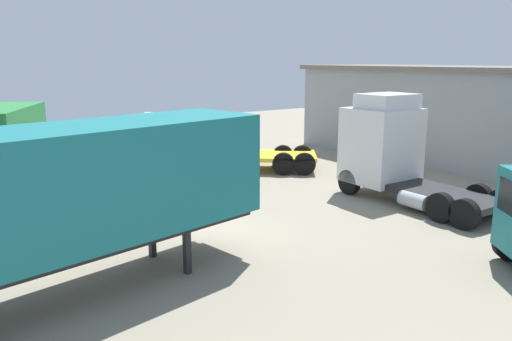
{
  "coord_description": "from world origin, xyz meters",
  "views": [
    {
      "loc": [
        12.79,
        -7.31,
        5.42
      ],
      "look_at": [
        -1.02,
        2.66,
        1.6
      ],
      "focal_mm": 35.0,
      "sensor_mm": 36.0,
      "label": 1
    }
  ],
  "objects_px": {
    "flatbed_truck_white": "(189,144)",
    "traffic_cone": "(46,214)",
    "tractor_unit_white": "(390,149)",
    "container_trailer_orange": "(65,192)"
  },
  "relations": [
    {
      "from": "flatbed_truck_white",
      "to": "traffic_cone",
      "type": "relative_size",
      "value": 15.18
    },
    {
      "from": "flatbed_truck_white",
      "to": "traffic_cone",
      "type": "distance_m",
      "value": 9.13
    },
    {
      "from": "tractor_unit_white",
      "to": "traffic_cone",
      "type": "relative_size",
      "value": 11.72
    },
    {
      "from": "tractor_unit_white",
      "to": "container_trailer_orange",
      "type": "relative_size",
      "value": 0.65
    },
    {
      "from": "tractor_unit_white",
      "to": "container_trailer_orange",
      "type": "xyz_separation_m",
      "value": [
        1.54,
        -12.9,
        0.62
      ]
    },
    {
      "from": "tractor_unit_white",
      "to": "container_trailer_orange",
      "type": "bearing_deg",
      "value": 98.65
    },
    {
      "from": "tractor_unit_white",
      "to": "flatbed_truck_white",
      "type": "distance_m",
      "value": 10.03
    },
    {
      "from": "traffic_cone",
      "to": "flatbed_truck_white",
      "type": "bearing_deg",
      "value": 119.09
    },
    {
      "from": "container_trailer_orange",
      "to": "flatbed_truck_white",
      "type": "xyz_separation_m",
      "value": [
        -10.68,
        8.82,
        -1.24
      ]
    },
    {
      "from": "flatbed_truck_white",
      "to": "traffic_cone",
      "type": "height_order",
      "value": "flatbed_truck_white"
    }
  ]
}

